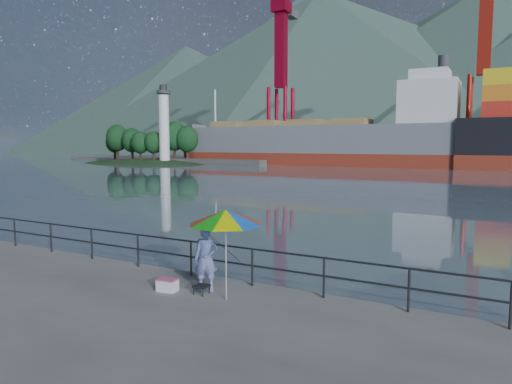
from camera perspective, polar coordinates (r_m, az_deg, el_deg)
harbor_water at (r=138.97m, az=24.78°, el=3.98°), size 500.00×280.00×0.00m
far_dock at (r=101.72m, az=29.08°, el=3.20°), size 200.00×40.00×0.40m
guardrail at (r=13.89m, az=-11.48°, el=-7.58°), size 22.00×0.06×1.03m
lighthouse_islet at (r=95.15m, az=-13.73°, el=3.80°), size 48.00×26.40×19.20m
fisherman at (r=11.87m, az=-6.27°, el=-8.27°), size 0.72×0.62×1.67m
beach_umbrella at (r=10.88m, az=-3.80°, el=-3.16°), size 2.17×2.17×2.22m
folding_stool at (r=11.79m, az=-6.84°, el=-12.00°), size 0.37×0.37×0.23m
cooler_bag at (r=12.16m, az=-11.01°, el=-11.40°), size 0.53×0.38×0.29m
fishing_rod at (r=12.95m, az=-3.95°, el=-10.87°), size 0.08×1.61×1.13m
bulk_carrier at (r=85.97m, az=9.72°, el=6.18°), size 57.48×9.95×14.50m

